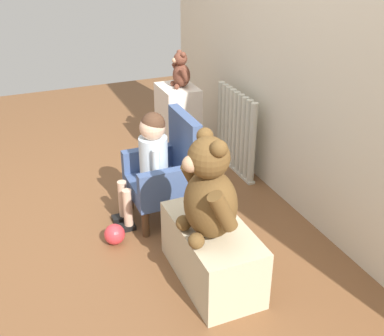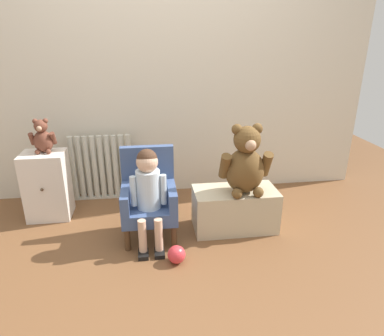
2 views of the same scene
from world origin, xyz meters
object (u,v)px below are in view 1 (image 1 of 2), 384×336
(small_dresser, at_px, (178,121))
(toy_ball, at_px, (115,234))
(low_bench, at_px, (212,253))
(radiator, at_px, (236,132))
(child_armchair, at_px, (168,172))
(child_figure, at_px, (150,153))
(large_teddy_bear, at_px, (209,193))
(small_teddy_bear, at_px, (181,71))

(small_dresser, xyz_separation_m, toy_ball, (0.98, -0.78, -0.22))
(low_bench, bearing_deg, small_dresser, 165.19)
(radiator, height_order, child_armchair, child_armchair)
(small_dresser, relative_size, toy_ball, 4.59)
(child_figure, xyz_separation_m, large_teddy_bear, (0.71, 0.06, 0.10))
(child_armchair, bearing_deg, child_figure, -90.00)
(radiator, xyz_separation_m, low_bench, (1.07, -0.68, -0.14))
(small_dresser, height_order, large_teddy_bear, large_teddy_bear)
(large_teddy_bear, bearing_deg, toy_ball, -147.65)
(low_bench, bearing_deg, radiator, 147.46)
(low_bench, xyz_separation_m, toy_ball, (-0.49, -0.39, -0.10))
(child_figure, bearing_deg, small_dresser, 148.92)
(child_figure, height_order, toy_ball, child_figure)
(low_bench, distance_m, large_teddy_bear, 0.40)
(small_dresser, xyz_separation_m, low_bench, (1.47, -0.39, -0.12))
(low_bench, bearing_deg, toy_ball, -141.73)
(child_armchair, height_order, child_figure, child_figure)
(toy_ball, bearing_deg, radiator, 118.40)
(small_dresser, distance_m, small_teddy_bear, 0.40)
(small_teddy_bear, xyz_separation_m, toy_ball, (0.96, -0.80, -0.61))
(large_teddy_bear, bearing_deg, low_bench, 139.43)
(small_dresser, relative_size, small_teddy_bear, 2.06)
(child_armchair, relative_size, toy_ball, 5.47)
(low_bench, distance_m, small_teddy_bear, 1.60)
(child_armchair, bearing_deg, low_bench, -0.47)
(radiator, xyz_separation_m, large_teddy_bear, (1.12, -0.73, 0.25))
(child_armchair, height_order, low_bench, child_armchair)
(low_bench, bearing_deg, child_figure, -171.02)
(small_dresser, distance_m, low_bench, 1.53)
(large_teddy_bear, distance_m, small_teddy_bear, 1.58)
(child_armchair, distance_m, toy_ball, 0.49)
(child_figure, bearing_deg, large_teddy_bear, 4.83)
(toy_ball, bearing_deg, child_armchair, 112.74)
(small_dresser, distance_m, child_figure, 0.97)
(child_armchair, relative_size, child_figure, 0.94)
(toy_ball, bearing_deg, child_figure, 120.11)
(child_figure, xyz_separation_m, toy_ball, (0.16, -0.28, -0.39))
(small_dresser, xyz_separation_m, small_teddy_bear, (0.02, 0.02, 0.40))
(child_figure, distance_m, large_teddy_bear, 0.72)
(child_armchair, height_order, large_teddy_bear, large_teddy_bear)
(radiator, xyz_separation_m, child_armchair, (0.41, -0.68, 0.01))
(large_teddy_bear, bearing_deg, small_teddy_bear, 163.20)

